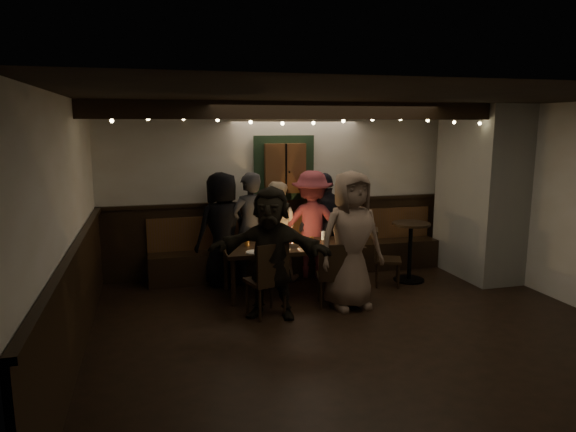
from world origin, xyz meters
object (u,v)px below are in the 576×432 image
object	(u,v)px
chair_near_right	(333,272)
chair_end	(382,254)
person_b	(250,228)
person_c	(275,231)
dining_table	(292,249)
person_f	(271,252)
person_d	(312,224)
person_e	(326,224)
person_a	(222,229)
high_top	(410,244)
person_g	(351,240)
chair_near_left	(269,276)

from	to	relation	value
chair_near_right	chair_end	world-z (taller)	chair_near_right
person_b	person_c	world-z (taller)	person_b
dining_table	person_f	size ratio (longest dim) A/B	1.18
person_d	person_e	size ratio (longest dim) A/B	1.03
dining_table	person_b	size ratio (longest dim) A/B	1.15
chair_near_right	person_a	bearing A→B (deg)	131.87
dining_table	chair_near_right	distance (m)	0.81
high_top	person_g	size ratio (longest dim) A/B	0.50
person_c	chair_end	bearing A→B (deg)	171.47
high_top	person_e	world-z (taller)	person_e
person_a	chair_near_left	bearing A→B (deg)	81.41
chair_end	person_g	world-z (taller)	person_g
person_a	person_b	distance (m)	0.40
chair_near_left	high_top	size ratio (longest dim) A/B	1.05
person_a	person_c	world-z (taller)	person_a
chair_near_right	person_c	world-z (taller)	person_c
high_top	person_f	world-z (taller)	person_f
chair_near_left	chair_end	distance (m)	2.04
chair_end	person_e	distance (m)	1.01
chair_end	person_f	distance (m)	2.02
high_top	person_d	size ratio (longest dim) A/B	0.54
chair_near_left	person_g	bearing A→B (deg)	4.40
person_c	person_g	bearing A→B (deg)	131.73
person_f	person_g	distance (m)	1.05
chair_end	person_a	world-z (taller)	person_a
dining_table	chair_near_right	xyz separation A→B (m)	(0.34, -0.72, -0.14)
chair_near_left	person_e	world-z (taller)	person_e
chair_near_left	person_d	size ratio (longest dim) A/B	0.57
chair_end	person_c	xyz separation A→B (m)	(-1.43, 0.70, 0.28)
dining_table	chair_near_right	world-z (taller)	chair_near_right
chair_near_left	chair_end	bearing A→B (deg)	23.23
person_c	person_b	bearing A→B (deg)	22.90
chair_near_left	person_f	bearing A→B (deg)	44.88
dining_table	person_b	world-z (taller)	person_b
dining_table	person_a	xyz separation A→B (m)	(-0.87, 0.63, 0.21)
high_top	person_b	world-z (taller)	person_b
person_a	dining_table	bearing A→B (deg)	121.87
person_g	person_a	bearing A→B (deg)	129.54
high_top	person_c	size ratio (longest dim) A/B	0.59
high_top	person_a	world-z (taller)	person_a
chair_near_right	person_g	distance (m)	0.46
high_top	person_g	world-z (taller)	person_g
chair_near_left	person_d	distance (m)	1.82
chair_end	person_a	bearing A→B (deg)	163.35
person_e	person_g	world-z (taller)	person_g
dining_table	person_b	xyz separation A→B (m)	(-0.47, 0.63, 0.20)
chair_end	person_d	size ratio (longest dim) A/B	0.51
chair_end	person_c	size ratio (longest dim) A/B	0.56
high_top	person_f	size ratio (longest dim) A/B	0.55
chair_near_left	person_b	distance (m)	1.49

